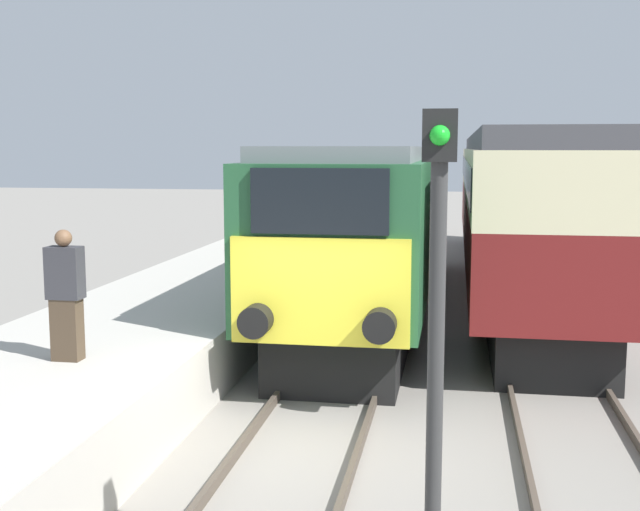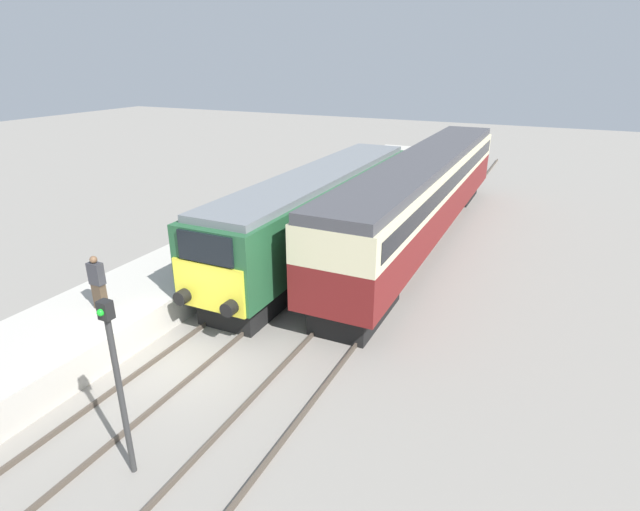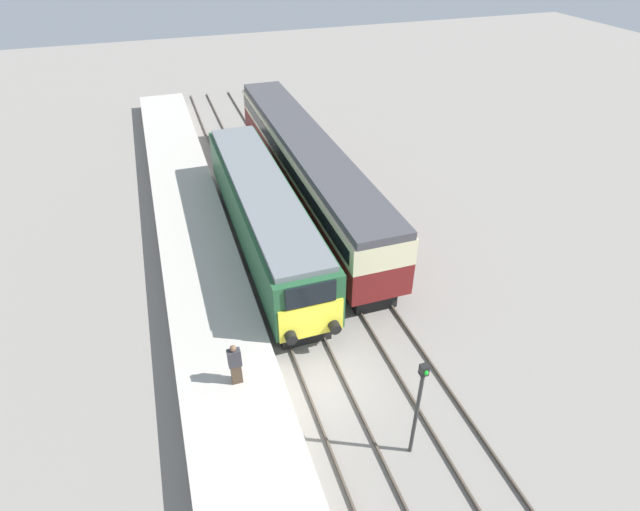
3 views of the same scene
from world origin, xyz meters
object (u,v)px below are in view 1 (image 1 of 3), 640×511
passenger_carriage (516,194)px  signal_post (436,338)px  locomotive (376,218)px  person_on_platform (66,296)px

passenger_carriage → signal_post: size_ratio=5.29×
locomotive → signal_post: (1.70, -12.58, 0.25)m
signal_post → passenger_carriage: bearing=84.1°
locomotive → person_on_platform: 9.39m
person_on_platform → signal_post: size_ratio=0.43×
passenger_carriage → person_on_platform: 14.37m
locomotive → passenger_carriage: bearing=49.3°
passenger_carriage → person_on_platform: (-6.46, -12.82, -0.63)m
locomotive → signal_post: size_ratio=3.94×
locomotive → signal_post: 12.69m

